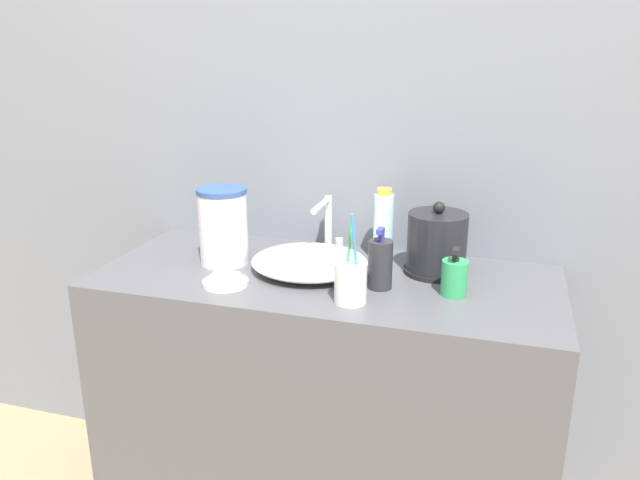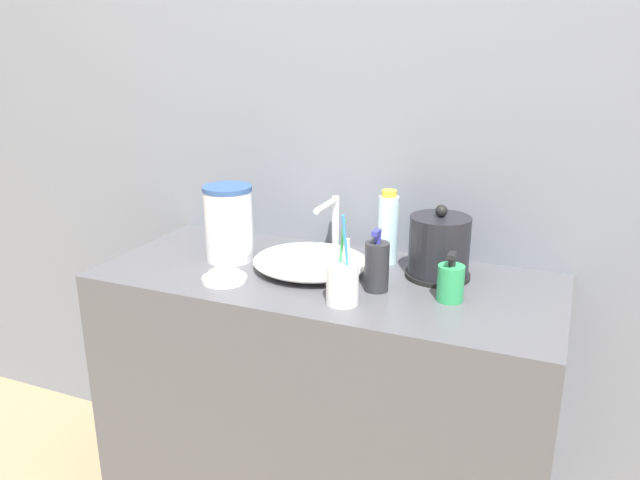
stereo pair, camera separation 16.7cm
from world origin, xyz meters
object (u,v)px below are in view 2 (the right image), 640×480
(mouthwash_bottle, at_px, (377,266))
(water_pitcher, at_px, (229,223))
(toothbrush_cup, at_px, (342,283))
(lotion_bottle, at_px, (451,282))
(shampoo_bottle, at_px, (388,228))
(faucet, at_px, (334,221))
(electric_kettle, at_px, (439,249))

(mouthwash_bottle, bearing_deg, water_pitcher, 172.91)
(toothbrush_cup, height_order, lotion_bottle, toothbrush_cup)
(lotion_bottle, distance_m, shampoo_bottle, 0.31)
(toothbrush_cup, xyz_separation_m, water_pitcher, (-0.42, 0.17, 0.06))
(faucet, distance_m, toothbrush_cup, 0.38)
(faucet, height_order, water_pitcher, water_pitcher)
(lotion_bottle, height_order, mouthwash_bottle, mouthwash_bottle)
(faucet, bearing_deg, lotion_bottle, -29.37)
(mouthwash_bottle, bearing_deg, toothbrush_cup, -114.16)
(faucet, relative_size, toothbrush_cup, 0.74)
(faucet, xyz_separation_m, mouthwash_bottle, (0.21, -0.23, -0.03))
(electric_kettle, height_order, shampoo_bottle, shampoo_bottle)
(toothbrush_cup, bearing_deg, lotion_bottle, 26.53)
(faucet, distance_m, shampoo_bottle, 0.17)
(lotion_bottle, bearing_deg, shampoo_bottle, 137.57)
(shampoo_bottle, bearing_deg, faucet, 174.02)
(faucet, relative_size, water_pitcher, 0.77)
(toothbrush_cup, bearing_deg, faucet, 114.61)
(toothbrush_cup, bearing_deg, mouthwash_bottle, 65.84)
(electric_kettle, height_order, water_pitcher, water_pitcher)
(faucet, relative_size, lotion_bottle, 1.33)
(electric_kettle, distance_m, mouthwash_bottle, 0.20)
(faucet, height_order, lotion_bottle, faucet)
(lotion_bottle, relative_size, mouthwash_bottle, 0.78)
(toothbrush_cup, distance_m, shampoo_bottle, 0.33)
(faucet, xyz_separation_m, shampoo_bottle, (0.17, -0.02, 0.00))
(toothbrush_cup, bearing_deg, shampoo_bottle, 87.35)
(electric_kettle, distance_m, toothbrush_cup, 0.32)
(electric_kettle, bearing_deg, toothbrush_cup, -123.48)
(toothbrush_cup, xyz_separation_m, shampoo_bottle, (0.01, 0.32, 0.05))
(lotion_bottle, bearing_deg, electric_kettle, 113.30)
(electric_kettle, relative_size, toothbrush_cup, 0.88)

